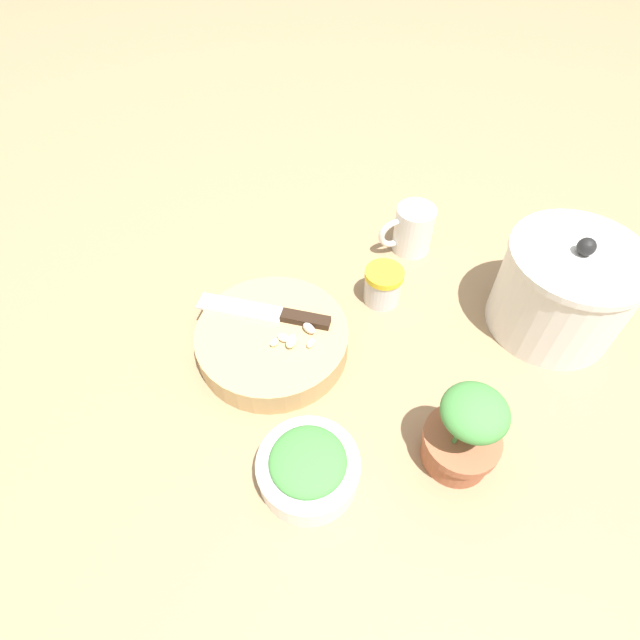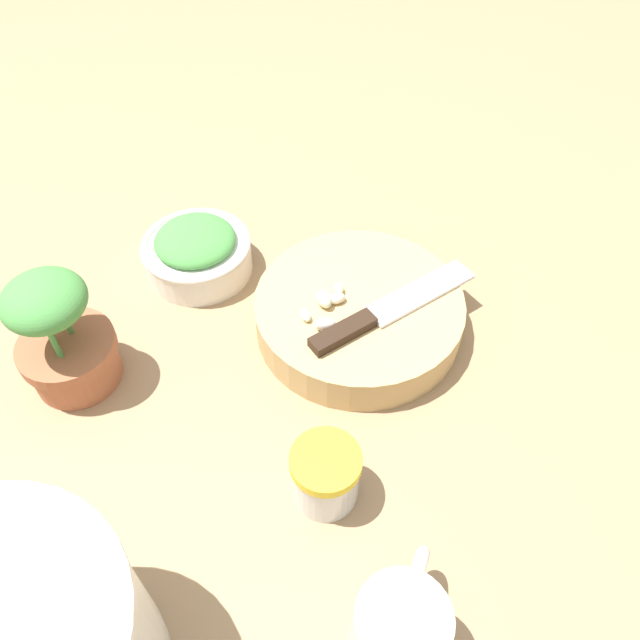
% 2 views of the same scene
% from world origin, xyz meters
% --- Properties ---
extents(ground_plane, '(5.00, 5.00, 0.00)m').
position_xyz_m(ground_plane, '(0.00, 0.00, 0.00)').
color(ground_plane, '#997A56').
extents(cutting_board, '(0.25, 0.25, 0.05)m').
position_xyz_m(cutting_board, '(0.07, -0.09, 0.02)').
color(cutting_board, tan).
rests_on(cutting_board, ground_plane).
extents(chef_knife, '(0.14, 0.21, 0.01)m').
position_xyz_m(chef_knife, '(0.04, -0.12, 0.05)').
color(chef_knife, black).
rests_on(chef_knife, cutting_board).
extents(garlic_cloves, '(0.07, 0.06, 0.02)m').
position_xyz_m(garlic_cloves, '(0.06, -0.05, 0.06)').
color(garlic_cloves, silver).
rests_on(garlic_cloves, cutting_board).
extents(herb_bowl, '(0.14, 0.14, 0.07)m').
position_xyz_m(herb_bowl, '(0.19, 0.11, 0.03)').
color(herb_bowl, silver).
rests_on(herb_bowl, ground_plane).
extents(spice_jar, '(0.07, 0.07, 0.07)m').
position_xyz_m(spice_jar, '(-0.15, -0.03, 0.04)').
color(spice_jar, silver).
rests_on(spice_jar, ground_plane).
extents(coffee_mug, '(0.11, 0.08, 0.10)m').
position_xyz_m(coffee_mug, '(-0.29, -0.08, 0.05)').
color(coffee_mug, silver).
rests_on(coffee_mug, ground_plane).
extents(stock_pot, '(0.22, 0.22, 0.19)m').
position_xyz_m(stock_pot, '(-0.31, 0.21, 0.08)').
color(stock_pot, silver).
rests_on(stock_pot, ground_plane).
extents(potted_herb, '(0.11, 0.11, 0.15)m').
position_xyz_m(potted_herb, '(0.02, 0.24, 0.07)').
color(potted_herb, '#A35B3D').
rests_on(potted_herb, ground_plane).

